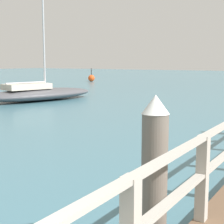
% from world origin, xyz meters
% --- Properties ---
extents(dock_piling_near, '(0.29, 0.29, 1.80)m').
position_xyz_m(dock_piling_near, '(-1.46, 3.59, 0.91)').
color(dock_piling_near, '#6B6056').
rests_on(dock_piling_near, ground_plane).
extents(boat_2, '(3.80, 7.06, 7.48)m').
position_xyz_m(boat_2, '(-13.58, 14.15, 0.39)').
color(boat_2, '#4C4C51').
rests_on(boat_2, ground_plane).
extents(channel_buoy, '(0.70, 0.70, 1.40)m').
position_xyz_m(channel_buoy, '(-21.80, 30.29, 0.36)').
color(channel_buoy, '#E54C19').
rests_on(channel_buoy, ground_plane).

